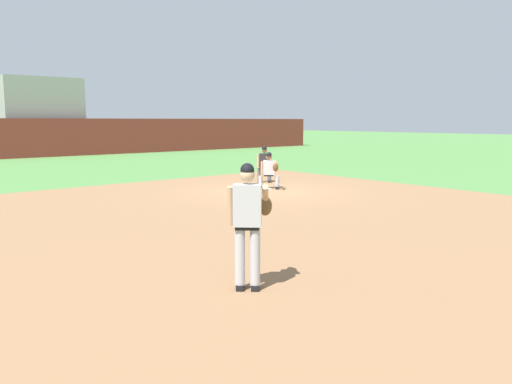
{
  "coord_description": "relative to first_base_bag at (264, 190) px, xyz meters",
  "views": [
    {
      "loc": [
        -11.38,
        -13.09,
        2.46
      ],
      "look_at": [
        -4.88,
        -5.36,
        1.0
      ],
      "focal_mm": 35.0,
      "sensor_mm": 36.0,
      "label": 1
    }
  ],
  "objects": [
    {
      "name": "first_baseman",
      "position": [
        0.43,
        0.22,
        0.69
      ],
      "size": [
        0.72,
        1.09,
        1.34
      ],
      "color": "black",
      "rests_on": "ground"
    },
    {
      "name": "pitcher",
      "position": [
        -6.93,
        -7.63,
        1.01
      ],
      "size": [
        0.85,
        0.55,
        1.86
      ],
      "color": "black",
      "rests_on": "ground"
    },
    {
      "name": "ground_plane",
      "position": [
        0.0,
        0.0,
        -0.04
      ],
      "size": [
        160.0,
        160.0,
        0.0
      ],
      "primitive_type": "plane",
      "color": "#518942"
    },
    {
      "name": "umpire",
      "position": [
        1.58,
        1.81,
        0.75
      ],
      "size": [
        0.68,
        0.67,
        1.46
      ],
      "color": "black",
      "rests_on": "ground"
    },
    {
      "name": "baseball",
      "position": [
        -1.87,
        -2.29,
        -0.01
      ],
      "size": [
        0.07,
        0.07,
        0.07
      ],
      "primitive_type": "sphere",
      "color": "white",
      "rests_on": "ground"
    },
    {
      "name": "infield_dirt_patch",
      "position": [
        -3.49,
        -3.83,
        -0.04
      ],
      "size": [
        18.0,
        18.0,
        0.01
      ],
      "primitive_type": "cube",
      "color": "#936B47",
      "rests_on": "ground"
    },
    {
      "name": "outfield_wall",
      "position": [
        0.0,
        22.0,
        1.26
      ],
      "size": [
        48.0,
        0.5,
        2.6
      ],
      "color": "maroon",
      "rests_on": "ground"
    },
    {
      "name": "first_base_bag",
      "position": [
        0.0,
        0.0,
        0.0
      ],
      "size": [
        0.38,
        0.38,
        0.09
      ],
      "primitive_type": "cube",
      "color": "white",
      "rests_on": "ground"
    },
    {
      "name": "stadium_seating_block",
      "position": [
        -0.0,
        25.32,
        2.7
      ],
      "size": [
        5.39,
        5.05,
        5.45
      ],
      "color": "gray",
      "rests_on": "ground"
    }
  ]
}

